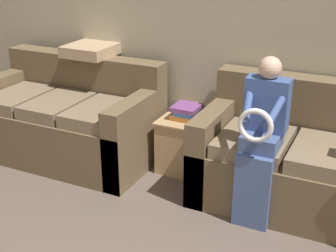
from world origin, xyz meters
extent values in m
cube|color=#BCB293|center=(0.00, 2.74, 1.27)|extent=(6.87, 0.06, 2.55)
cube|color=brown|center=(0.78, 2.25, 0.22)|extent=(1.92, 0.85, 0.44)
cube|color=brown|center=(-0.11, 2.25, 0.34)|extent=(0.16, 0.85, 0.68)
cube|color=#7A664C|center=(0.24, 2.15, 0.49)|extent=(0.50, 0.61, 0.11)
cube|color=#7A664C|center=(0.78, 2.15, 0.49)|extent=(0.50, 0.61, 0.11)
cube|color=brown|center=(-1.51, 2.17, 0.24)|extent=(1.63, 0.87, 0.48)
cube|color=brown|center=(-1.51, 2.51, 0.68)|extent=(1.63, 0.20, 0.42)
cube|color=brown|center=(-2.25, 2.17, 0.34)|extent=(0.16, 0.87, 0.68)
cube|color=brown|center=(-0.77, 2.17, 0.34)|extent=(0.16, 0.87, 0.68)
cube|color=#7A664C|center=(-1.95, 2.07, 0.53)|extent=(0.41, 0.63, 0.11)
cube|color=#7A664C|center=(-1.51, 2.07, 0.53)|extent=(0.41, 0.63, 0.11)
cube|color=#7A664C|center=(-1.07, 2.07, 0.53)|extent=(0.41, 0.63, 0.11)
cube|color=#475B8E|center=(0.34, 1.82, 0.27)|extent=(0.25, 0.10, 0.55)
cube|color=#475B8E|center=(0.34, 1.96, 0.60)|extent=(0.25, 0.28, 0.11)
cube|color=#3D5693|center=(0.34, 2.03, 0.85)|extent=(0.30, 0.14, 0.38)
sphere|color=#DBB293|center=(0.34, 2.03, 1.11)|extent=(0.16, 0.16, 0.16)
torus|color=white|center=(0.34, 1.76, 0.79)|extent=(0.24, 0.04, 0.24)
cylinder|color=#3D5693|center=(0.24, 1.90, 0.88)|extent=(0.11, 0.31, 0.21)
cylinder|color=#3D5693|center=(0.44, 1.90, 0.88)|extent=(0.11, 0.31, 0.21)
cube|color=tan|center=(-0.43, 2.44, 0.24)|extent=(0.40, 0.47, 0.47)
cube|color=tan|center=(-0.43, 2.44, 0.46)|extent=(0.42, 0.49, 0.02)
cube|color=orange|center=(-0.43, 2.45, 0.49)|extent=(0.23, 0.27, 0.05)
cube|color=#33569E|center=(-0.42, 2.45, 0.53)|extent=(0.17, 0.28, 0.03)
cube|color=#7A4284|center=(-0.43, 2.43, 0.57)|extent=(0.22, 0.23, 0.03)
cube|color=tan|center=(-1.43, 2.51, 0.94)|extent=(0.41, 0.41, 0.10)
camera|label=1|loc=(1.03, -0.98, 1.94)|focal=50.00mm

